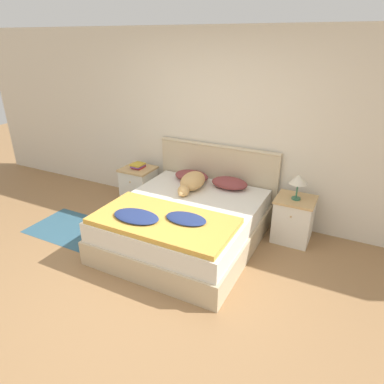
{
  "coord_description": "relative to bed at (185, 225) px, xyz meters",
  "views": [
    {
      "loc": [
        1.78,
        -2.21,
        2.4
      ],
      "look_at": [
        0.01,
        1.27,
        0.63
      ],
      "focal_mm": 32.0,
      "sensor_mm": 36.0,
      "label": 1
    }
  ],
  "objects": [
    {
      "name": "ground_plane",
      "position": [
        -0.01,
        -1.08,
        -0.26
      ],
      "size": [
        16.0,
        16.0,
        0.0
      ],
      "primitive_type": "plane",
      "color": "#997047"
    },
    {
      "name": "wall_back",
      "position": [
        -0.01,
        1.05,
        1.01
      ],
      "size": [
        9.0,
        0.06,
        2.55
      ],
      "color": "beige",
      "rests_on": "ground_plane"
    },
    {
      "name": "bed",
      "position": [
        0.0,
        0.0,
        0.0
      ],
      "size": [
        1.71,
        1.91,
        0.53
      ],
      "color": "#C6B28E",
      "rests_on": "ground_plane"
    },
    {
      "name": "headboard",
      "position": [
        0.0,
        0.98,
        0.28
      ],
      "size": [
        1.79,
        0.06,
        1.04
      ],
      "color": "#C6B28E",
      "rests_on": "ground_plane"
    },
    {
      "name": "nightstand_left",
      "position": [
        -1.19,
        0.7,
        0.03
      ],
      "size": [
        0.48,
        0.45,
        0.58
      ],
      "color": "silver",
      "rests_on": "ground_plane"
    },
    {
      "name": "nightstand_right",
      "position": [
        1.19,
        0.7,
        0.03
      ],
      "size": [
        0.48,
        0.45,
        0.58
      ],
      "color": "silver",
      "rests_on": "ground_plane"
    },
    {
      "name": "pillow_left",
      "position": [
        -0.29,
        0.74,
        0.34
      ],
      "size": [
        0.5,
        0.33,
        0.14
      ],
      "color": "brown",
      "rests_on": "bed"
    },
    {
      "name": "pillow_right",
      "position": [
        0.29,
        0.74,
        0.34
      ],
      "size": [
        0.5,
        0.33,
        0.14
      ],
      "color": "brown",
      "rests_on": "bed"
    },
    {
      "name": "quilt",
      "position": [
        -0.01,
        -0.5,
        0.31
      ],
      "size": [
        1.57,
        0.82,
        0.1
      ],
      "color": "gold",
      "rests_on": "bed"
    },
    {
      "name": "dog",
      "position": [
        -0.14,
        0.46,
        0.38
      ],
      "size": [
        0.29,
        0.67,
        0.23
      ],
      "color": "tan",
      "rests_on": "bed"
    },
    {
      "name": "book_stack",
      "position": [
        -1.19,
        0.71,
        0.36
      ],
      "size": [
        0.18,
        0.21,
        0.07
      ],
      "color": "#AD2D28",
      "rests_on": "nightstand_left"
    },
    {
      "name": "table_lamp",
      "position": [
        1.19,
        0.68,
        0.58
      ],
      "size": [
        0.21,
        0.21,
        0.33
      ],
      "color": "#336B4C",
      "rests_on": "nightstand_right"
    },
    {
      "name": "rug",
      "position": [
        -1.51,
        -0.4,
        -0.26
      ],
      "size": [
        1.19,
        0.78,
        0.0
      ],
      "color": "#335B70",
      "rests_on": "ground_plane"
    }
  ]
}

